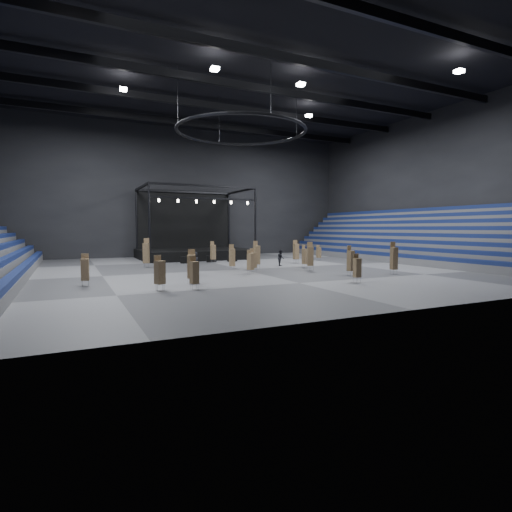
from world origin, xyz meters
name	(u,v)px	position (x,y,z in m)	size (l,w,h in m)	color
floor	(242,269)	(0.00, 0.00, 0.00)	(50.00, 50.00, 0.00)	#58575A
ceiling	(241,76)	(0.00, 0.00, 18.00)	(50.00, 42.00, 0.20)	black
wall_back	(183,192)	(0.00, 21.00, 9.00)	(50.00, 0.20, 18.00)	black
wall_front	(419,120)	(0.00, -21.00, 9.00)	(50.00, 0.20, 18.00)	black
wall_right	(431,186)	(25.00, 0.00, 9.00)	(0.20, 42.00, 18.00)	black
bleachers_right	(417,247)	(22.94, 0.00, 1.73)	(7.20, 40.00, 6.40)	#525255
stage	(193,247)	(0.00, 16.24, 1.45)	(14.00, 10.00, 9.20)	black
truss_ring	(241,131)	(0.00, 0.00, 13.00)	(12.30, 12.30, 5.15)	black
roof_girders	(241,85)	(0.00, 0.00, 17.20)	(49.00, 30.35, 0.70)	black
floodlights	(260,77)	(0.00, -4.00, 16.60)	(28.60, 16.60, 0.25)	white
flight_case_left	(186,260)	(-3.05, 8.92, 0.37)	(1.11, 0.56, 0.74)	black
flight_case_mid	(211,259)	(0.09, 9.13, 0.38)	(1.14, 0.57, 0.76)	black
flight_case_right	(232,258)	(2.59, 8.82, 0.36)	(1.09, 0.55, 0.73)	black
chair_stack_0	(305,256)	(6.49, -0.92, 1.16)	(0.50, 0.50, 2.26)	silver
chair_stack_1	(310,256)	(5.43, -3.57, 1.38)	(0.69, 0.69, 2.66)	silver
chair_stack_2	(296,251)	(8.29, 3.74, 1.36)	(0.56, 0.56, 2.61)	silver
chair_stack_3	(85,269)	(-14.00, -5.73, 1.18)	(0.56, 0.56, 2.23)	silver
chair_stack_4	(257,254)	(1.66, 0.14, 1.38)	(0.60, 0.60, 2.70)	silver
chair_stack_5	(213,252)	(-0.09, 8.01, 1.27)	(0.55, 0.55, 2.46)	silver
chair_stack_6	(232,257)	(-1.10, -0.31, 1.26)	(0.51, 0.51, 2.44)	silver
chair_stack_7	(251,261)	(-0.89, -3.99, 1.12)	(0.61, 0.61, 2.11)	silver
chair_stack_8	(191,266)	(-7.20, -7.83, 1.30)	(0.69, 0.69, 2.47)	silver
chair_stack_9	(394,258)	(10.28, -9.17, 1.41)	(0.56, 0.56, 2.79)	silver
chair_stack_10	(146,253)	(-7.95, 5.63, 1.51)	(0.73, 0.73, 2.96)	silver
chair_stack_11	(319,252)	(12.53, 5.44, 1.03)	(0.45, 0.45, 1.91)	silver
chair_stack_12	(160,272)	(-9.83, -9.82, 1.21)	(0.70, 0.70, 2.26)	silver
chair_stack_13	(351,260)	(6.31, -8.35, 1.28)	(0.54, 0.54, 2.50)	silver
chair_stack_14	(194,272)	(-7.74, -10.30, 1.14)	(0.56, 0.56, 2.17)	silver
chair_stack_15	(357,267)	(3.99, -11.99, 1.11)	(0.49, 0.49, 2.10)	silver
chair_stack_16	(253,260)	(0.04, -2.56, 1.13)	(0.59, 0.59, 2.13)	silver
man_center	(195,264)	(-5.45, -2.90, 0.98)	(0.71, 0.47, 1.95)	black
crew_member	(281,258)	(5.22, 1.72, 0.84)	(0.82, 0.64, 1.68)	black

